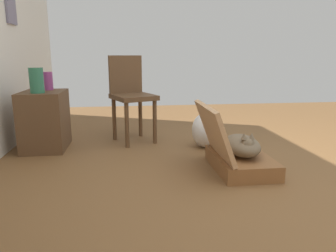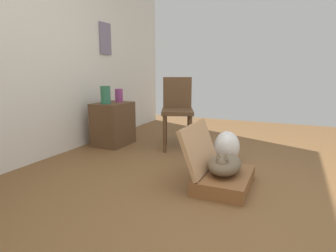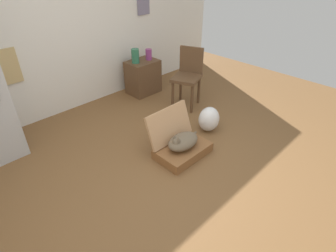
# 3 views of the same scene
# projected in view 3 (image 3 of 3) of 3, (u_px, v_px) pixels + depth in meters

# --- Properties ---
(ground_plane) EXTENTS (7.68, 7.68, 0.00)m
(ground_plane) POSITION_uv_depth(u_px,v_px,m) (171.00, 169.00, 3.24)
(ground_plane) COLOR brown
(ground_plane) RESTS_ON ground
(wall_back) EXTENTS (6.40, 0.15, 2.60)m
(wall_back) POSITION_uv_depth(u_px,v_px,m) (59.00, 25.00, 3.90)
(wall_back) COLOR silver
(wall_back) RESTS_ON ground
(suitcase_base) EXTENTS (0.67, 0.44, 0.13)m
(suitcase_base) POSITION_uv_depth(u_px,v_px,m) (183.00, 151.00, 3.44)
(suitcase_base) COLOR brown
(suitcase_base) RESTS_ON ground
(suitcase_lid) EXTENTS (0.67, 0.19, 0.43)m
(suitcase_lid) POSITION_uv_depth(u_px,v_px,m) (169.00, 125.00, 3.44)
(suitcase_lid) COLOR tan
(suitcase_lid) RESTS_ON suitcase_base
(cat) EXTENTS (0.52, 0.28, 0.22)m
(cat) POSITION_uv_depth(u_px,v_px,m) (183.00, 141.00, 3.36)
(cat) COLOR brown
(cat) RESTS_ON suitcase_base
(plastic_bag_white) EXTENTS (0.31, 0.28, 0.36)m
(plastic_bag_white) POSITION_uv_depth(u_px,v_px,m) (209.00, 119.00, 3.87)
(plastic_bag_white) COLOR white
(plastic_bag_white) RESTS_ON ground
(side_table) EXTENTS (0.54, 0.41, 0.59)m
(side_table) POSITION_uv_depth(u_px,v_px,m) (143.00, 77.00, 4.88)
(side_table) COLOR brown
(side_table) RESTS_ON ground
(vase_tall) EXTENTS (0.13, 0.13, 0.24)m
(vase_tall) POSITION_uv_depth(u_px,v_px,m) (135.00, 56.00, 4.58)
(vase_tall) COLOR #2D7051
(vase_tall) RESTS_ON side_table
(vase_short) EXTENTS (0.11, 0.11, 0.18)m
(vase_short) POSITION_uv_depth(u_px,v_px,m) (149.00, 54.00, 4.73)
(vase_short) COLOR #8C387A
(vase_short) RESTS_ON side_table
(chair) EXTENTS (0.58, 0.55, 0.94)m
(chair) POSITION_uv_depth(u_px,v_px,m) (188.00, 75.00, 4.36)
(chair) COLOR brown
(chair) RESTS_ON ground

